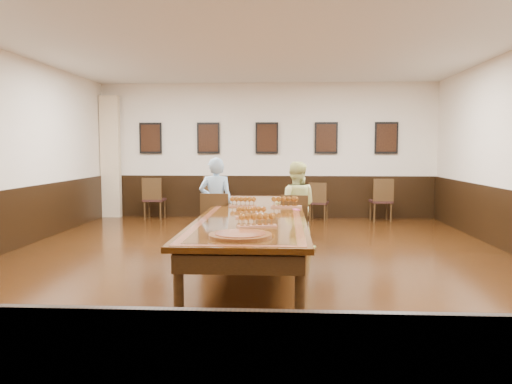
# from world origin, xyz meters

# --- Properties ---
(floor) EXTENTS (8.00, 10.00, 0.02)m
(floor) POSITION_xyz_m (0.00, 0.00, -0.01)
(floor) COLOR black
(floor) RESTS_ON ground
(ceiling) EXTENTS (8.00, 10.00, 0.02)m
(ceiling) POSITION_xyz_m (0.00, 0.00, 3.21)
(ceiling) COLOR white
(ceiling) RESTS_ON floor
(wall_back) EXTENTS (8.00, 0.02, 3.20)m
(wall_back) POSITION_xyz_m (0.00, 5.01, 1.60)
(wall_back) COLOR #F4E4CC
(wall_back) RESTS_ON floor
(wall_front) EXTENTS (8.00, 0.02, 3.20)m
(wall_front) POSITION_xyz_m (0.00, -5.01, 1.60)
(wall_front) COLOR #F4E4CC
(wall_front) RESTS_ON floor
(chair_man) EXTENTS (0.46, 0.50, 0.94)m
(chair_man) POSITION_xyz_m (-0.69, 1.00, 0.47)
(chair_man) COLOR black
(chair_man) RESTS_ON floor
(chair_woman) EXTENTS (0.47, 0.51, 0.92)m
(chair_woman) POSITION_xyz_m (0.60, 1.06, 0.46)
(chair_woman) COLOR black
(chair_woman) RESTS_ON floor
(spare_chair_a) EXTENTS (0.46, 0.51, 0.97)m
(spare_chair_a) POSITION_xyz_m (-2.62, 4.53, 0.49)
(spare_chair_a) COLOR black
(spare_chair_a) RESTS_ON floor
(spare_chair_b) EXTENTS (0.53, 0.57, 1.02)m
(spare_chair_b) POSITION_xyz_m (-1.25, 4.78, 0.51)
(spare_chair_b) COLOR black
(spare_chair_b) RESTS_ON floor
(spare_chair_c) EXTENTS (0.50, 0.53, 0.88)m
(spare_chair_c) POSITION_xyz_m (1.21, 4.50, 0.44)
(spare_chair_c) COLOR black
(spare_chair_c) RESTS_ON floor
(spare_chair_d) EXTENTS (0.49, 0.53, 0.97)m
(spare_chair_d) POSITION_xyz_m (2.62, 4.49, 0.49)
(spare_chair_d) COLOR black
(spare_chair_d) RESTS_ON floor
(person_man) EXTENTS (0.57, 0.39, 1.51)m
(person_man) POSITION_xyz_m (-0.69, 1.10, 0.75)
(person_man) COLOR #5394D0
(person_man) RESTS_ON floor
(person_woman) EXTENTS (0.76, 0.62, 1.44)m
(person_woman) POSITION_xyz_m (0.61, 1.15, 0.72)
(person_woman) COLOR #F6F89B
(person_woman) RESTS_ON floor
(pink_phone) EXTENTS (0.12, 0.14, 0.01)m
(pink_phone) POSITION_xyz_m (0.60, 0.37, 0.76)
(pink_phone) COLOR #D44697
(pink_phone) RESTS_ON conference_table
(curtain) EXTENTS (0.45, 0.18, 2.90)m
(curtain) POSITION_xyz_m (-3.75, 4.82, 1.45)
(curtain) COLOR beige
(curtain) RESTS_ON floor
(wainscoting) EXTENTS (8.00, 10.00, 1.00)m
(wainscoting) POSITION_xyz_m (0.00, 0.00, 0.50)
(wainscoting) COLOR black
(wainscoting) RESTS_ON floor
(conference_table) EXTENTS (1.40, 5.00, 0.76)m
(conference_table) POSITION_xyz_m (0.00, 0.00, 0.61)
(conference_table) COLOR #321908
(conference_table) RESTS_ON floor
(posters) EXTENTS (6.14, 0.04, 0.74)m
(posters) POSITION_xyz_m (0.00, 4.94, 1.90)
(posters) COLOR black
(posters) RESTS_ON wall_back
(flight_a) EXTENTS (0.43, 0.13, 0.16)m
(flight_a) POSITION_xyz_m (-0.21, 0.70, 0.82)
(flight_a) COLOR #A46144
(flight_a) RESTS_ON conference_table
(flight_b) EXTENTS (0.47, 0.15, 0.18)m
(flight_b) POSITION_xyz_m (0.45, 0.62, 0.83)
(flight_b) COLOR #A46144
(flight_b) RESTS_ON conference_table
(flight_c) EXTENTS (0.42, 0.17, 0.15)m
(flight_c) POSITION_xyz_m (-0.00, -0.54, 0.82)
(flight_c) COLOR #A46144
(flight_c) RESTS_ON conference_table
(flight_d) EXTENTS (0.47, 0.25, 0.17)m
(flight_d) POSITION_xyz_m (0.12, -1.30, 0.83)
(flight_d) COLOR #A46144
(flight_d) RESTS_ON conference_table
(red_plate_grp) EXTENTS (0.21, 0.21, 0.03)m
(red_plate_grp) POSITION_xyz_m (0.11, -0.28, 0.76)
(red_plate_grp) COLOR red
(red_plate_grp) RESTS_ON conference_table
(carved_platter) EXTENTS (0.77, 0.77, 0.05)m
(carved_platter) POSITION_xyz_m (-0.01, -1.98, 0.77)
(carved_platter) COLOR #522810
(carved_platter) RESTS_ON conference_table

